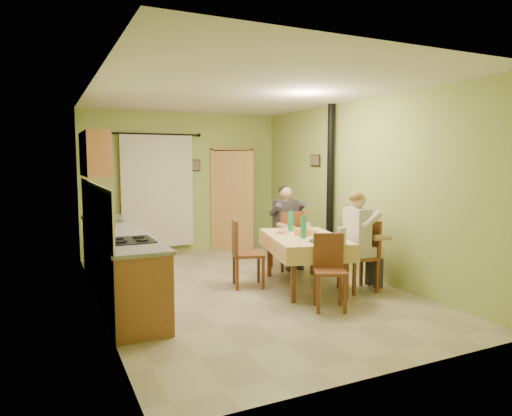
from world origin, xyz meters
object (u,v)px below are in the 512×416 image
chair_left (247,267)px  man_right (359,230)px  stove_flue (330,208)px  chair_right (359,270)px  chair_near (330,287)px  dining_table (304,261)px  chair_far (287,252)px  man_far (287,218)px

chair_left → man_right: 1.70m
chair_left → stove_flue: stove_flue is taller
chair_right → man_right: bearing=90.0°
chair_near → chair_left: size_ratio=0.94×
dining_table → chair_far: chair_far is taller
chair_right → chair_near: bearing=124.2°
dining_table → chair_near: size_ratio=1.97×
chair_near → chair_right: bearing=-123.1°
chair_left → stove_flue: 2.04m
dining_table → chair_left: 0.84m
chair_right → man_far: (-0.29, 1.60, 0.59)m
stove_flue → man_right: bearing=-108.6°
chair_far → chair_near: chair_far is taller
man_right → stove_flue: bearing=-15.6°
chair_far → stove_flue: stove_flue is taller
chair_near → chair_left: bearing=-44.3°
dining_table → chair_right: size_ratio=1.83×
dining_table → chair_left: bearing=166.8°
stove_flue → chair_near: bearing=-124.2°
dining_table → chair_near: 1.04m
chair_far → chair_left: bearing=-147.1°
chair_far → dining_table: bearing=-107.3°
chair_left → man_right: size_ratio=0.72×
chair_far → stove_flue: 1.06m
chair_near → man_far: bearing=-79.2°
chair_near → man_far: (0.56, 2.11, 0.59)m
chair_left → man_far: bearing=139.7°
dining_table → man_right: (0.60, -0.49, 0.50)m
dining_table → stove_flue: 1.56m
man_right → man_far: bearing=12.8°
chair_near → man_right: 1.15m
chair_right → man_right: size_ratio=0.73×
chair_far → man_right: (0.28, -1.58, 0.59)m
chair_near → chair_far: bearing=-79.3°
man_far → chair_far: bearing=-90.0°
dining_table → man_far: (0.32, 1.11, 0.50)m
dining_table → chair_right: chair_right is taller
stove_flue → chair_right: bearing=-108.0°
chair_right → stove_flue: (0.46, 1.42, 0.73)m
chair_right → man_far: size_ratio=0.73×
chair_right → stove_flue: 1.66m
dining_table → man_right: bearing=-25.3°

